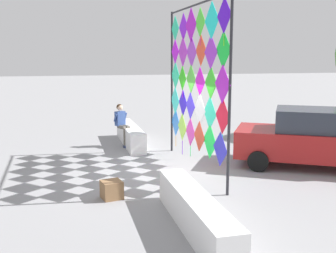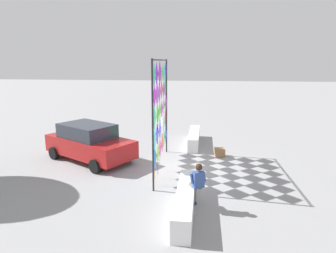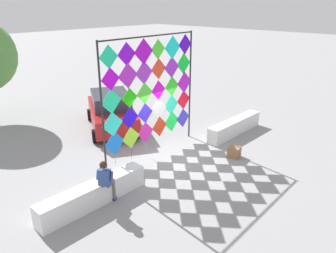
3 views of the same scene
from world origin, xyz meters
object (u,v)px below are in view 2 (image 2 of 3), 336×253
at_px(kite_display_rack, 161,108).
at_px(parked_car, 89,142).
at_px(seated_vendor, 197,181).
at_px(cardboard_box_large, 220,152).

height_order(kite_display_rack, parked_car, kite_display_rack).
relative_size(kite_display_rack, seated_vendor, 3.16).
distance_m(kite_display_rack, seated_vendor, 4.30).
height_order(kite_display_rack, cardboard_box_large, kite_display_rack).
distance_m(kite_display_rack, parked_car, 4.02).
bearing_deg(cardboard_box_large, seated_vendor, 169.67).
distance_m(seated_vendor, parked_car, 6.68).
bearing_deg(kite_display_rack, seated_vendor, -155.25).
bearing_deg(seated_vendor, kite_display_rack, 24.75).
bearing_deg(cardboard_box_large, parked_car, 101.71).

